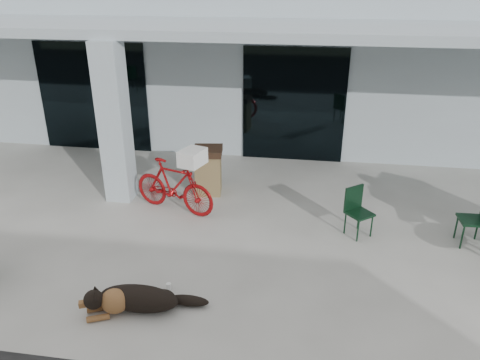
% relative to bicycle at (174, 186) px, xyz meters
% --- Properties ---
extents(ground, '(80.00, 80.00, 0.00)m').
position_rel_bicycle_xyz_m(ground, '(0.27, -1.90, -0.52)').
color(ground, '#B9B7AE').
rests_on(ground, ground).
extents(building, '(22.00, 7.00, 4.50)m').
position_rel_bicycle_xyz_m(building, '(0.27, 6.60, 1.73)').
color(building, '#A1AEB6').
rests_on(building, ground).
extents(storefront_glass_left, '(2.80, 0.06, 2.70)m').
position_rel_bicycle_xyz_m(storefront_glass_left, '(-2.93, 3.08, 0.83)').
color(storefront_glass_left, black).
rests_on(storefront_glass_left, ground).
extents(storefront_glass_right, '(2.40, 0.06, 2.70)m').
position_rel_bicycle_xyz_m(storefront_glass_right, '(2.07, 3.08, 0.83)').
color(storefront_glass_right, black).
rests_on(storefront_glass_right, ground).
extents(column, '(0.50, 0.50, 3.12)m').
position_rel_bicycle_xyz_m(column, '(-1.23, 0.40, 1.04)').
color(column, '#A1AEB6').
rests_on(column, ground).
extents(overhang, '(22.00, 2.80, 0.18)m').
position_rel_bicycle_xyz_m(overhang, '(0.27, 1.70, 2.69)').
color(overhang, '#A1AEB6').
rests_on(overhang, column).
extents(bicycle, '(1.79, 1.01, 1.04)m').
position_rel_bicycle_xyz_m(bicycle, '(0.00, 0.00, 0.00)').
color(bicycle, maroon).
rests_on(bicycle, ground).
extents(laundry_basket, '(0.50, 0.58, 0.29)m').
position_rel_bicycle_xyz_m(laundry_basket, '(0.43, -0.14, 0.66)').
color(laundry_basket, white).
rests_on(laundry_basket, bicycle).
extents(dog, '(1.33, 0.90, 0.42)m').
position_rel_bicycle_xyz_m(dog, '(0.34, -2.90, -0.31)').
color(dog, black).
rests_on(dog, ground).
extents(cup_near_dog, '(0.08, 0.08, 0.09)m').
position_rel_bicycle_xyz_m(cup_near_dog, '(0.59, -2.39, -0.47)').
color(cup_near_dog, white).
rests_on(cup_near_dog, ground).
extents(cafe_chair_far_a, '(0.58, 0.58, 0.87)m').
position_rel_bicycle_xyz_m(cafe_chair_far_a, '(3.42, -0.40, -0.08)').
color(cafe_chair_far_a, '#12331E').
rests_on(cafe_chair_far_a, ground).
extents(cafe_chair_far_b, '(0.48, 0.44, 0.94)m').
position_rel_bicycle_xyz_m(cafe_chair_far_b, '(5.25, -0.41, -0.05)').
color(cafe_chair_far_b, '#12331E').
rests_on(cafe_chair_far_b, ground).
extents(trash_receptacle, '(0.65, 0.65, 0.98)m').
position_rel_bicycle_xyz_m(trash_receptacle, '(0.47, 0.90, -0.03)').
color(trash_receptacle, olive).
rests_on(trash_receptacle, ground).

